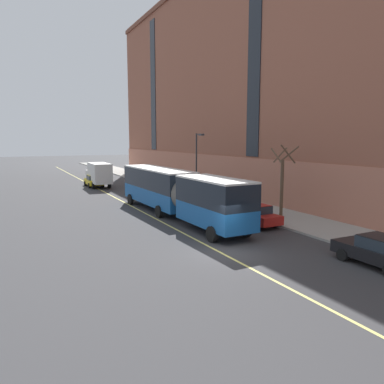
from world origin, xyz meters
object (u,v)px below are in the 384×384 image
street_tree_mid_block (282,180)px  city_bus (176,191)px  parked_car_green_3 (143,181)px  parked_car_black_4 (379,251)px  taxi_cab (94,181)px  box_truck (99,174)px  parked_car_navy_6 (163,187)px  parked_car_white_0 (188,195)px  parked_car_red_2 (253,214)px  street_lamp (197,158)px

street_tree_mid_block → city_bus: bearing=151.1°
parked_car_green_3 → parked_car_black_4: same height
parked_car_green_3 → street_tree_mid_block: size_ratio=0.74×
taxi_cab → box_truck: bearing=-62.3°
parked_car_green_3 → street_tree_mid_block: 23.80m
city_bus → parked_car_navy_6: bearing=72.1°
taxi_cab → parked_car_green_3: bearing=-31.8°
parked_car_white_0 → box_truck: (-5.19, 16.17, 1.02)m
city_bus → parked_car_navy_6: (4.08, 12.65, -1.37)m
parked_car_red_2 → parked_car_green_3: size_ratio=1.13×
city_bus → parked_car_black_4: bearing=-74.8°
parked_car_red_2 → street_lamp: bearing=81.8°
parked_car_white_0 → taxi_cab: 18.00m
parked_car_navy_6 → street_tree_mid_block: street_tree_mid_block is taller
parked_car_red_2 → street_tree_mid_block: street_tree_mid_block is taller
parked_car_white_0 → taxi_cab: (-5.67, 17.08, -0.00)m
parked_car_white_0 → city_bus: bearing=-124.5°
taxi_cab → street_lamp: street_lamp is taller
city_bus → taxi_cab: city_bus is taller
parked_car_navy_6 → box_truck: (-5.30, 9.30, 1.02)m
parked_car_red_2 → box_truck: (-5.28, 26.92, 1.02)m
city_bus → parked_car_red_2: city_bus is taller
parked_car_white_0 → parked_car_black_4: 21.13m
city_bus → street_tree_mid_block: (7.43, -4.11, 0.90)m
parked_car_white_0 → parked_car_red_2: 10.75m
parked_car_white_0 → taxi_cab: size_ratio=1.05×
parked_car_white_0 → parked_car_green_3: size_ratio=1.07×
street_tree_mid_block → parked_car_red_2: bearing=-165.7°
parked_car_green_3 → parked_car_red_2: bearing=-89.8°
city_bus → parked_car_black_4: size_ratio=4.19×
parked_car_white_0 → parked_car_black_4: bearing=-89.5°
city_bus → street_tree_mid_block: street_tree_mid_block is taller
street_tree_mid_block → street_lamp: size_ratio=0.85×
parked_car_green_3 → parked_car_white_0: bearing=-90.1°
parked_car_green_3 → box_truck: bearing=153.3°
city_bus → parked_car_navy_6: 13.37m
city_bus → street_lamp: street_lamp is taller
parked_car_green_3 → parked_car_navy_6: same height
city_bus → parked_car_black_4: city_bus is taller
parked_car_red_2 → box_truck: size_ratio=0.67×
parked_car_red_2 → street_tree_mid_block: bearing=14.3°
parked_car_navy_6 → street_tree_mid_block: bearing=-78.7°
parked_car_white_0 → taxi_cab: same height
parked_car_black_4 → box_truck: bearing=98.2°
parked_car_green_3 → street_lamp: (1.86, -11.87, 3.51)m
taxi_cab → parked_car_red_2: bearing=-78.3°
taxi_cab → street_lamp: bearing=-63.9°
box_truck → street_lamp: (7.07, -14.49, 2.49)m
parked_car_red_2 → parked_car_navy_6: (0.02, 17.62, -0.00)m
parked_car_red_2 → parked_car_navy_6: same height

